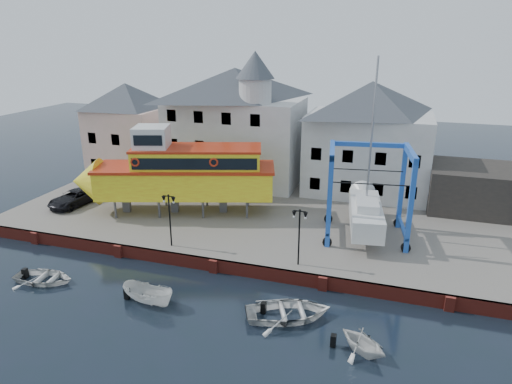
% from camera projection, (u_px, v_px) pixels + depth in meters
% --- Properties ---
extents(ground, '(140.00, 140.00, 0.00)m').
position_uv_depth(ground, '(214.00, 272.00, 33.33)').
color(ground, black).
rests_on(ground, ground).
extents(hardstanding, '(44.00, 22.00, 1.00)m').
position_uv_depth(hardstanding, '(259.00, 213.00, 43.07)').
color(hardstanding, '#635E56').
rests_on(hardstanding, ground).
extents(quay_wall, '(44.00, 0.47, 1.00)m').
position_uv_depth(quay_wall, '(214.00, 265.00, 33.26)').
color(quay_wall, maroon).
rests_on(quay_wall, ground).
extents(building_pink, '(8.00, 7.00, 10.30)m').
position_uv_depth(building_pink, '(129.00, 129.00, 52.71)').
color(building_pink, '#D1AE9B').
rests_on(building_pink, hardstanding).
extents(building_white_main, '(14.00, 8.30, 14.00)m').
position_uv_depth(building_white_main, '(236.00, 124.00, 48.89)').
color(building_white_main, '#BBBBB9').
rests_on(building_white_main, hardstanding).
extents(building_white_right, '(12.00, 8.00, 11.20)m').
position_uv_depth(building_white_right, '(368.00, 138.00, 45.68)').
color(building_white_right, '#BBBBB9').
rests_on(building_white_right, hardstanding).
extents(shed_dark, '(8.00, 7.00, 4.00)m').
position_uv_depth(shed_dark, '(474.00, 188.00, 42.18)').
color(shed_dark, '#272522').
rests_on(shed_dark, hardstanding).
extents(lamp_post_left, '(1.12, 0.32, 4.20)m').
position_uv_depth(lamp_post_left, '(169.00, 207.00, 34.20)').
color(lamp_post_left, black).
rests_on(lamp_post_left, hardstanding).
extents(lamp_post_right, '(1.12, 0.32, 4.20)m').
position_uv_depth(lamp_post_right, '(299.00, 223.00, 31.32)').
color(lamp_post_right, black).
rests_on(lamp_post_right, hardstanding).
extents(tour_boat, '(18.64, 9.54, 7.92)m').
position_uv_depth(tour_boat, '(173.00, 173.00, 40.84)').
color(tour_boat, '#59595E').
rests_on(tour_boat, hardstanding).
extents(travel_lift, '(7.19, 9.51, 14.01)m').
position_uv_depth(travel_lift, '(365.00, 205.00, 36.91)').
color(travel_lift, blue).
rests_on(travel_lift, hardstanding).
extents(van, '(3.09, 5.47, 1.44)m').
position_uv_depth(van, '(74.00, 198.00, 43.37)').
color(van, black).
rests_on(van, hardstanding).
extents(motorboat_a, '(3.94, 1.90, 1.46)m').
position_uv_depth(motorboat_a, '(149.00, 303.00, 29.47)').
color(motorboat_a, silver).
rests_on(motorboat_a, ground).
extents(motorboat_b, '(6.31, 5.55, 1.09)m').
position_uv_depth(motorboat_b, '(288.00, 318.00, 27.96)').
color(motorboat_b, silver).
rests_on(motorboat_b, ground).
extents(motorboat_c, '(3.84, 3.73, 1.54)m').
position_uv_depth(motorboat_c, '(362.00, 352.00, 24.92)').
color(motorboat_c, silver).
rests_on(motorboat_c, ground).
extents(motorboat_d, '(4.56, 3.53, 0.87)m').
position_uv_depth(motorboat_d, '(44.00, 282.00, 32.04)').
color(motorboat_d, silver).
rests_on(motorboat_d, ground).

